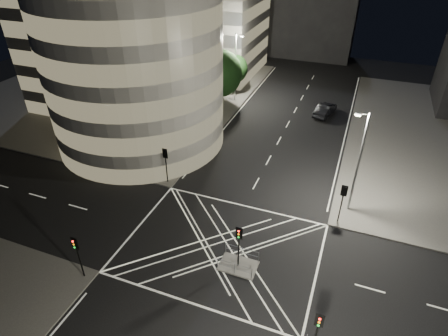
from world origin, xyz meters
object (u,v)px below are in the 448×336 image
at_px(street_lamp_left_far, 236,66).
at_px(street_lamp_right_far, 358,161).
at_px(traffic_signal_island, 239,240).
at_px(traffic_signal_nr, 318,328).
at_px(central_island, 238,266).
at_px(street_lamp_left_near, 181,114).
at_px(traffic_signal_fl, 166,159).
at_px(sedan, 325,110).
at_px(traffic_signal_fr, 343,197).
at_px(traffic_signal_nl, 77,250).

relative_size(street_lamp_left_far, street_lamp_right_far, 1.00).
bearing_deg(traffic_signal_island, traffic_signal_nr, -37.93).
xyz_separation_m(central_island, street_lamp_left_near, (-11.44, 13.50, 5.47)).
bearing_deg(street_lamp_right_far, central_island, -125.30).
distance_m(traffic_signal_fl, sedan, 26.51).
xyz_separation_m(traffic_signal_fl, street_lamp_right_far, (18.24, 2.20, 2.63)).
relative_size(traffic_signal_fr, street_lamp_left_near, 0.40).
distance_m(traffic_signal_nl, street_lamp_left_near, 18.99).
bearing_deg(street_lamp_left_far, traffic_signal_nl, -89.01).
bearing_deg(traffic_signal_fr, central_island, -129.33).
relative_size(traffic_signal_island, street_lamp_left_near, 0.40).
relative_size(central_island, street_lamp_left_near, 0.30).
distance_m(traffic_signal_island, street_lamp_left_far, 33.61).
height_order(traffic_signal_nr, street_lamp_left_far, street_lamp_left_far).
bearing_deg(traffic_signal_nl, traffic_signal_fr, 37.69).
bearing_deg(street_lamp_left_far, central_island, -70.05).
height_order(traffic_signal_nr, street_lamp_left_near, street_lamp_left_near).
xyz_separation_m(street_lamp_left_near, sedan, (13.66, 17.79, -4.70)).
bearing_deg(central_island, sedan, 85.94).
bearing_deg(traffic_signal_nl, traffic_signal_nr, 0.00).
height_order(street_lamp_left_near, street_lamp_left_far, same).
relative_size(traffic_signal_nr, street_lamp_right_far, 0.40).
bearing_deg(street_lamp_left_near, traffic_signal_fr, -15.92).
bearing_deg(street_lamp_left_far, traffic_signal_fl, -88.43).
bearing_deg(traffic_signal_nl, street_lamp_right_far, 40.91).
distance_m(central_island, street_lamp_right_far, 13.98).
height_order(traffic_signal_fr, street_lamp_left_near, street_lamp_left_near).
distance_m(traffic_signal_nl, traffic_signal_nr, 17.60).
bearing_deg(street_lamp_right_far, street_lamp_left_near, 170.97).
xyz_separation_m(central_island, traffic_signal_island, (0.00, 0.00, 2.84)).
distance_m(traffic_signal_island, street_lamp_right_far, 13.13).
relative_size(traffic_signal_fl, street_lamp_left_near, 0.40).
relative_size(traffic_signal_fl, traffic_signal_island, 1.00).
relative_size(central_island, traffic_signal_fr, 0.75).
height_order(traffic_signal_nl, traffic_signal_nr, same).
bearing_deg(traffic_signal_fl, traffic_signal_nr, -37.69).
distance_m(central_island, street_lamp_left_far, 33.95).
height_order(central_island, traffic_signal_fr, traffic_signal_fr).
bearing_deg(sedan, traffic_signal_fl, 73.48).
xyz_separation_m(traffic_signal_fl, traffic_signal_island, (10.80, -8.30, 0.00)).
bearing_deg(traffic_signal_island, traffic_signal_fl, 142.46).
bearing_deg(traffic_signal_fl, traffic_signal_fr, 0.00).
height_order(traffic_signal_nl, street_lamp_left_near, street_lamp_left_near).
bearing_deg(sedan, traffic_signal_nl, 83.41).
height_order(traffic_signal_fr, traffic_signal_island, same).
xyz_separation_m(street_lamp_right_far, sedan, (-5.21, 20.79, -4.70)).
height_order(traffic_signal_island, street_lamp_right_far, street_lamp_right_far).
bearing_deg(traffic_signal_fr, traffic_signal_nl, -142.31).
distance_m(traffic_signal_fr, street_lamp_right_far, 3.48).
relative_size(traffic_signal_nr, sedan, 0.78).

